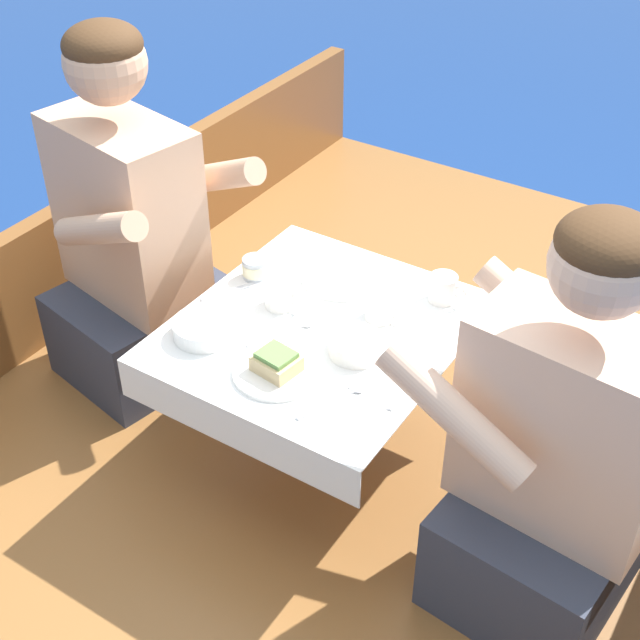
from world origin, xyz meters
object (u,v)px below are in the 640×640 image
person_port (134,246)px  person_starboard (556,462)px  coffee_cup_center (280,295)px  sandwich (277,362)px  coffee_cup_starboard (381,308)px  coffee_cup_port (443,288)px  tin_can (255,268)px

person_port → person_starboard: size_ratio=1.06×
person_starboard → coffee_cup_center: size_ratio=9.26×
sandwich → coffee_cup_starboard: bearing=73.2°
person_starboard → coffee_cup_port: size_ratio=9.81×
coffee_cup_center → coffee_cup_port: bearing=36.3°
coffee_cup_port → tin_can: (-0.44, -0.17, -0.01)m
sandwich → coffee_cup_port: bearing=67.9°
person_port → coffee_cup_center: size_ratio=9.85×
coffee_cup_starboard → person_starboard: bearing=-19.9°
sandwich → coffee_cup_center: 0.25m
coffee_cup_port → tin_can: bearing=-159.4°
tin_can → person_port: bearing=-172.0°
person_port → tin_can: bearing=19.1°
coffee_cup_port → tin_can: coffee_cup_port is taller
sandwich → coffee_cup_center: size_ratio=1.00×
coffee_cup_port → coffee_cup_center: bearing=-143.7°
person_starboard → coffee_cup_center: person_starboard is taller
tin_can → coffee_cup_starboard: bearing=3.3°
coffee_cup_port → person_port: bearing=-164.9°
coffee_cup_port → sandwich: bearing=-112.1°
coffee_cup_starboard → coffee_cup_center: (-0.23, -0.09, 0.00)m
sandwich → coffee_cup_center: coffee_cup_center is taller
person_starboard → coffee_cup_starboard: 0.55m
coffee_cup_center → coffee_cup_starboard: bearing=21.0°
coffee_cup_port → coffee_cup_starboard: coffee_cup_port is taller
coffee_cup_center → person_port: bearing=178.2°
person_port → person_starboard: 1.24m
coffee_cup_starboard → tin_can: (-0.35, -0.02, -0.00)m
person_port → coffee_cup_starboard: size_ratio=9.94×
coffee_cup_port → coffee_cup_center: 0.40m
person_starboard → coffee_cup_port: person_starboard is taller
coffee_cup_port → tin_can: 0.47m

